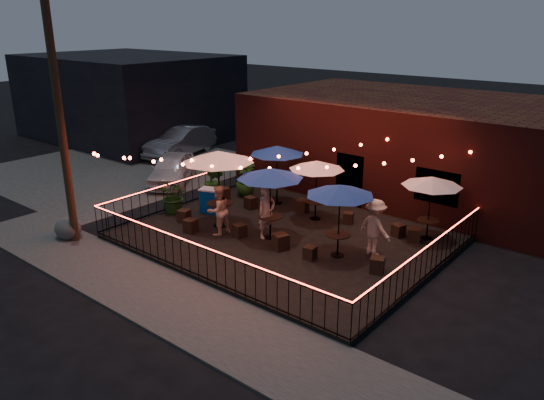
% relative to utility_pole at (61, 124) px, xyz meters
% --- Properties ---
extents(ground, '(110.00, 110.00, 0.00)m').
position_rel_utility_pole_xyz_m(ground, '(5.40, 2.60, -4.00)').
color(ground, black).
rests_on(ground, ground).
extents(patio, '(10.00, 8.00, 0.15)m').
position_rel_utility_pole_xyz_m(patio, '(5.40, 4.60, -3.92)').
color(patio, black).
rests_on(patio, ground).
extents(sidewalk, '(18.00, 2.50, 0.05)m').
position_rel_utility_pole_xyz_m(sidewalk, '(5.40, -0.65, -3.98)').
color(sidewalk, '#3C3A38').
rests_on(sidewalk, ground).
extents(parking_lot, '(11.00, 12.00, 0.02)m').
position_rel_utility_pole_xyz_m(parking_lot, '(-6.60, 6.60, -3.99)').
color(parking_lot, '#3C3A38').
rests_on(parking_lot, ground).
extents(brick_building, '(14.00, 8.00, 4.00)m').
position_rel_utility_pole_xyz_m(brick_building, '(6.40, 12.59, -2.00)').
color(brick_building, '#3A1310').
rests_on(brick_building, ground).
extents(background_building, '(12.00, 9.00, 5.00)m').
position_rel_utility_pole_xyz_m(background_building, '(-12.60, 11.60, -1.50)').
color(background_building, black).
rests_on(background_building, ground).
extents(utility_pole, '(0.26, 0.26, 8.00)m').
position_rel_utility_pole_xyz_m(utility_pole, '(0.00, 0.00, 0.00)').
color(utility_pole, '#362816').
rests_on(utility_pole, ground).
extents(fence_front, '(10.00, 0.04, 1.04)m').
position_rel_utility_pole_xyz_m(fence_front, '(5.40, 0.60, -3.34)').
color(fence_front, black).
rests_on(fence_front, patio).
extents(fence_left, '(0.04, 8.00, 1.04)m').
position_rel_utility_pole_xyz_m(fence_left, '(0.40, 4.60, -3.34)').
color(fence_left, black).
rests_on(fence_left, patio).
extents(fence_right, '(0.04, 8.00, 1.04)m').
position_rel_utility_pole_xyz_m(fence_right, '(10.40, 4.60, -3.34)').
color(fence_right, black).
rests_on(fence_right, patio).
extents(festoon_lights, '(10.02, 8.72, 1.32)m').
position_rel_utility_pole_xyz_m(festoon_lights, '(4.39, 4.30, -1.48)').
color(festoon_lights, '#FF3626').
rests_on(festoon_lights, ground).
extents(cafe_table_0, '(2.87, 2.87, 2.72)m').
position_rel_utility_pole_xyz_m(cafe_table_0, '(3.05, 3.85, -1.36)').
color(cafe_table_0, black).
rests_on(cafe_table_0, patio).
extents(cafe_table_1, '(2.45, 2.45, 2.34)m').
position_rel_utility_pole_xyz_m(cafe_table_1, '(3.10, 6.98, -1.71)').
color(cafe_table_1, black).
rests_on(cafe_table_1, patio).
extents(cafe_table_2, '(2.25, 2.25, 2.42)m').
position_rel_utility_pole_xyz_m(cafe_table_2, '(5.10, 4.15, -1.64)').
color(cafe_table_2, black).
rests_on(cafe_table_2, patio).
extents(cafe_table_3, '(2.56, 2.56, 2.21)m').
position_rel_utility_pole_xyz_m(cafe_table_3, '(5.28, 6.53, -1.84)').
color(cafe_table_3, black).
rests_on(cafe_table_3, patio).
extents(cafe_table_4, '(2.47, 2.47, 2.30)m').
position_rel_utility_pole_xyz_m(cafe_table_4, '(7.63, 4.37, -1.75)').
color(cafe_table_4, black).
rests_on(cafe_table_4, patio).
extents(cafe_table_5, '(2.51, 2.51, 2.16)m').
position_rel_utility_pole_xyz_m(cafe_table_5, '(9.20, 7.40, -1.88)').
color(cafe_table_5, black).
rests_on(cafe_table_5, patio).
extents(bistro_chair_0, '(0.47, 0.47, 0.45)m').
position_rel_utility_pole_xyz_m(bistro_chair_0, '(1.78, 3.28, -3.62)').
color(bistro_chair_0, black).
rests_on(bistro_chair_0, patio).
extents(bistro_chair_1, '(0.45, 0.45, 0.46)m').
position_rel_utility_pole_xyz_m(bistro_chair_1, '(2.69, 2.76, -3.62)').
color(bistro_chair_1, black).
rests_on(bistro_chair_1, patio).
extents(bistro_chair_2, '(0.51, 0.51, 0.47)m').
position_rel_utility_pole_xyz_m(bistro_chair_2, '(1.12, 6.01, -3.61)').
color(bistro_chair_2, black).
rests_on(bistro_chair_2, patio).
extents(bistro_chair_3, '(0.41, 0.41, 0.46)m').
position_rel_utility_pole_xyz_m(bistro_chair_3, '(2.69, 5.88, -3.62)').
color(bistro_chair_3, black).
rests_on(bistro_chair_3, patio).
extents(bistro_chair_4, '(0.45, 0.45, 0.45)m').
position_rel_utility_pole_xyz_m(bistro_chair_4, '(4.27, 3.54, -3.63)').
color(bistro_chair_4, black).
rests_on(bistro_chair_4, patio).
extents(bistro_chair_5, '(0.56, 0.56, 0.52)m').
position_rel_utility_pole_xyz_m(bistro_chair_5, '(5.97, 3.61, -3.59)').
color(bistro_chair_5, black).
rests_on(bistro_chair_5, patio).
extents(bistro_chair_6, '(0.47, 0.47, 0.48)m').
position_rel_utility_pole_xyz_m(bistro_chair_6, '(4.47, 6.82, -3.61)').
color(bistro_chair_6, black).
rests_on(bistro_chair_6, patio).
extents(bistro_chair_7, '(0.45, 0.45, 0.41)m').
position_rel_utility_pole_xyz_m(bistro_chair_7, '(6.44, 6.92, -3.65)').
color(bistro_chair_7, black).
rests_on(bistro_chair_7, patio).
extents(bistro_chair_8, '(0.37, 0.37, 0.40)m').
position_rel_utility_pole_xyz_m(bistro_chair_8, '(7.11, 3.63, -3.65)').
color(bistro_chair_8, black).
rests_on(bistro_chair_8, patio).
extents(bistro_chair_9, '(0.51, 0.51, 0.47)m').
position_rel_utility_pole_xyz_m(bistro_chair_9, '(9.14, 4.12, -3.62)').
color(bistro_chair_9, black).
rests_on(bistro_chair_9, patio).
extents(bistro_chair_10, '(0.44, 0.44, 0.42)m').
position_rel_utility_pole_xyz_m(bistro_chair_10, '(8.38, 6.98, -3.64)').
color(bistro_chair_10, black).
rests_on(bistro_chair_10, patio).
extents(bistro_chair_11, '(0.50, 0.50, 0.45)m').
position_rel_utility_pole_xyz_m(bistro_chair_11, '(8.97, 6.91, -3.63)').
color(bistro_chair_11, black).
rests_on(bistro_chair_11, patio).
extents(patron_a, '(0.59, 0.74, 1.79)m').
position_rel_utility_pole_xyz_m(patron_a, '(5.00, 4.09, -2.96)').
color(patron_a, tan).
rests_on(patron_a, patio).
extents(patron_b, '(0.79, 0.94, 1.74)m').
position_rel_utility_pole_xyz_m(patron_b, '(3.58, 3.24, -2.98)').
color(patron_b, tan).
rests_on(patron_b, patio).
extents(patron_c, '(1.28, 0.92, 1.80)m').
position_rel_utility_pole_xyz_m(patron_c, '(8.43, 5.17, -2.95)').
color(patron_c, tan).
rests_on(patron_c, patio).
extents(potted_shrub_a, '(1.31, 1.18, 1.31)m').
position_rel_utility_pole_xyz_m(potted_shrub_a, '(0.80, 3.69, -3.20)').
color(potted_shrub_a, '#0E3B0E').
rests_on(potted_shrub_a, patio).
extents(potted_shrub_b, '(0.91, 0.76, 1.55)m').
position_rel_utility_pole_xyz_m(potted_shrub_b, '(0.80, 5.79, -3.08)').
color(potted_shrub_b, '#204014').
rests_on(potted_shrub_b, patio).
extents(potted_shrub_c, '(0.98, 0.98, 1.44)m').
position_rel_utility_pole_xyz_m(potted_shrub_c, '(1.54, 6.86, -3.13)').
color(potted_shrub_c, '#153A0B').
rests_on(potted_shrub_c, patio).
extents(cooler, '(0.85, 0.72, 0.95)m').
position_rel_utility_pole_xyz_m(cooler, '(1.82, 4.55, -3.37)').
color(cooler, '#0647A9').
rests_on(cooler, patio).
extents(boulder, '(1.16, 1.08, 0.73)m').
position_rel_utility_pole_xyz_m(boulder, '(-0.37, -0.03, -3.63)').
color(boulder, '#4C4D47').
rests_on(boulder, ground).
extents(car_white, '(3.60, 4.17, 1.35)m').
position_rel_utility_pole_xyz_m(car_white, '(-2.60, 6.46, -3.32)').
color(car_white, silver).
rests_on(car_white, ground).
extents(car_silver, '(2.82, 5.09, 1.59)m').
position_rel_utility_pole_xyz_m(car_silver, '(-6.19, 10.12, -3.21)').
color(car_silver, gray).
rests_on(car_silver, ground).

